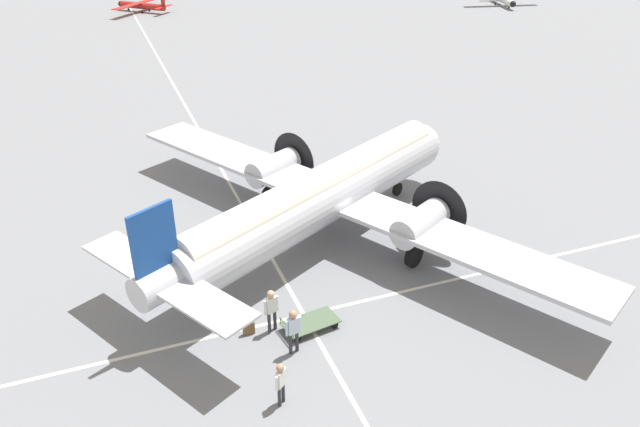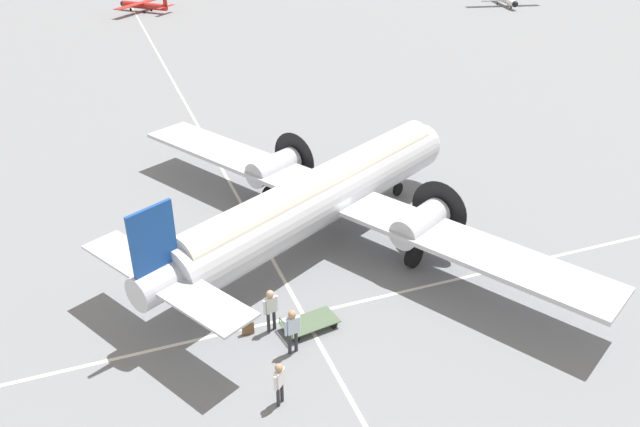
# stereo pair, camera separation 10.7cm
# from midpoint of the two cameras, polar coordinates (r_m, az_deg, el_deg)

# --- Properties ---
(ground_plane) EXTENTS (300.00, 300.00, 0.00)m
(ground_plane) POSITION_cam_midpoint_polar(r_m,az_deg,el_deg) (29.04, 0.11, -2.67)
(ground_plane) COLOR slate
(apron_line_eastwest) EXTENTS (120.00, 0.16, 0.01)m
(apron_line_eastwest) POSITION_cam_midpoint_polar(r_m,az_deg,el_deg) (25.39, 3.96, -8.01)
(apron_line_eastwest) COLOR silver
(apron_line_eastwest) RESTS_ON ground_plane
(apron_line_northsouth) EXTENTS (0.16, 120.00, 0.01)m
(apron_line_northsouth) POSITION_cam_midpoint_polar(r_m,az_deg,el_deg) (28.39, -4.61, -3.59)
(apron_line_northsouth) COLOR silver
(apron_line_northsouth) RESTS_ON ground_plane
(airliner_main) EXTENTS (18.51, 23.68, 5.45)m
(airliner_main) POSITION_cam_midpoint_polar(r_m,az_deg,el_deg) (28.10, 0.60, 1.82)
(airliner_main) COLOR silver
(airliner_main) RESTS_ON ground_plane
(crew_foreground) EXTENTS (0.45, 0.41, 1.68)m
(crew_foreground) POSITION_cam_midpoint_polar(r_m,az_deg,el_deg) (20.56, -3.58, -14.93)
(crew_foreground) COLOR #2D2D33
(crew_foreground) RESTS_ON ground_plane
(passenger_boarding) EXTENTS (0.60, 0.31, 1.82)m
(passenger_boarding) POSITION_cam_midpoint_polar(r_m,az_deg,el_deg) (23.31, -4.40, -8.46)
(passenger_boarding) COLOR #2D2D33
(passenger_boarding) RESTS_ON ground_plane
(ramp_agent) EXTENTS (0.62, 0.30, 1.85)m
(ramp_agent) POSITION_cam_midpoint_polar(r_m,az_deg,el_deg) (22.31, -2.40, -10.34)
(ramp_agent) COLOR #2D2D33
(ramp_agent) RESTS_ON ground_plane
(suitcase_near_door) EXTENTS (0.45, 0.12, 0.56)m
(suitcase_near_door) POSITION_cam_midpoint_polar(r_m,az_deg,el_deg) (23.76, -6.47, -10.37)
(suitcase_near_door) COLOR brown
(suitcase_near_door) RESTS_ON ground_plane
(baggage_cart) EXTENTS (2.24, 1.41, 0.56)m
(baggage_cart) POSITION_cam_midpoint_polar(r_m,az_deg,el_deg) (23.84, -0.83, -9.95)
(baggage_cart) COLOR #4C6047
(baggage_cart) RESTS_ON ground_plane
(light_aircraft_distant) EXTENTS (7.22, 7.33, 1.82)m
(light_aircraft_distant) POSITION_cam_midpoint_polar(r_m,az_deg,el_deg) (81.70, -15.82, 17.86)
(light_aircraft_distant) COLOR #B2231E
(light_aircraft_distant) RESTS_ON ground_plane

